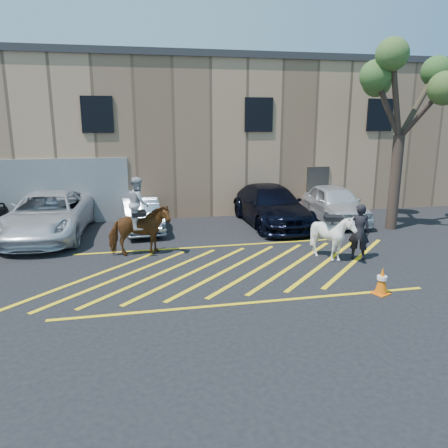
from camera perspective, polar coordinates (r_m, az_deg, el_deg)
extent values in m
plane|color=black|center=(13.49, 0.23, -5.57)|extent=(90.00, 90.00, 0.00)
imported|color=silver|center=(17.96, -22.01, 1.08)|extent=(3.22, 6.26, 1.69)
imported|color=#969AA4|center=(18.01, -10.79, 1.26)|extent=(1.76, 4.09, 1.31)
imported|color=black|center=(18.74, 6.14, 2.41)|extent=(2.45, 5.70, 1.64)
imported|color=silver|center=(19.84, 14.26, 2.63)|extent=(2.22, 4.80, 1.59)
imported|color=black|center=(14.63, 17.24, -0.95)|extent=(0.79, 0.73, 1.82)
cube|color=tan|center=(24.63, -5.73, 11.38)|extent=(32.00, 10.00, 7.00)
cube|color=#2D2D30|center=(24.76, -5.94, 19.85)|extent=(32.20, 10.20, 0.30)
cube|color=black|center=(19.47, -16.23, 13.58)|extent=(1.30, 0.08, 1.50)
cube|color=black|center=(20.23, 4.56, 14.04)|extent=(1.30, 0.08, 1.50)
cube|color=black|center=(22.66, 19.69, 13.27)|extent=(1.30, 0.08, 1.50)
cube|color=#38332D|center=(21.53, 12.09, 4.41)|extent=(1.10, 0.08, 2.20)
cube|color=yellow|center=(13.03, -17.99, -6.94)|extent=(4.20, 4.20, 0.01)
cube|color=yellow|center=(12.95, -13.34, -6.76)|extent=(4.20, 4.20, 0.01)
cube|color=yellow|center=(12.96, -8.67, -6.53)|extent=(4.20, 4.20, 0.01)
cube|color=yellow|center=(13.04, -4.03, -6.26)|extent=(4.20, 4.20, 0.01)
cube|color=yellow|center=(13.22, 0.50, -5.96)|extent=(4.20, 4.20, 0.01)
cube|color=yellow|center=(13.47, 4.89, -5.63)|extent=(4.20, 4.20, 0.01)
cube|color=yellow|center=(13.79, 9.09, -5.29)|extent=(4.20, 4.20, 0.01)
cube|color=yellow|center=(14.19, 13.07, -4.93)|extent=(4.20, 4.20, 0.01)
cube|color=yellow|center=(14.65, 16.82, -4.58)|extent=(4.20, 4.20, 0.01)
cube|color=yellow|center=(15.55, -1.47, -2.94)|extent=(9.50, 0.12, 0.01)
cube|color=yellow|center=(10.96, 3.34, -10.24)|extent=(9.50, 0.12, 0.01)
imported|color=brown|center=(14.63, -10.99, -0.87)|extent=(2.04, 1.04, 1.67)
imported|color=#9FA0AA|center=(14.43, -11.16, 2.70)|extent=(0.70, 0.87, 1.70)
cube|color=black|center=(14.50, -11.10, 1.36)|extent=(0.50, 0.59, 0.14)
imported|color=white|center=(14.33, 13.97, -1.60)|extent=(1.60, 1.70, 1.55)
cube|color=black|center=(14.19, 14.11, 0.76)|extent=(0.67, 0.60, 0.14)
cube|color=#FA660A|center=(12.17, 19.79, -8.51)|extent=(0.50, 0.50, 0.03)
cone|color=orange|center=(12.05, 19.93, -6.90)|extent=(0.32, 0.32, 0.70)
cylinder|color=white|center=(12.03, 19.95, -6.63)|extent=(0.25, 0.25, 0.10)
cylinder|color=#403127|center=(19.01, 21.42, 5.02)|extent=(0.44, 0.44, 3.80)
cylinder|color=#4D422F|center=(19.40, 23.99, 14.07)|extent=(1.76, 0.51, 2.68)
cylinder|color=#423728|center=(19.53, 20.59, 13.86)|extent=(0.33, 1.88, 2.34)
cylinder|color=#45352A|center=(18.52, 20.60, 14.06)|extent=(1.40, 0.20, 2.39)
cylinder|color=#412F27|center=(18.43, 24.32, 12.94)|extent=(0.78, 1.62, 1.96)
cylinder|color=#47352B|center=(18.37, 21.53, 15.11)|extent=(1.16, 0.77, 3.11)
sphere|color=#406B2E|center=(20.05, 26.03, 17.49)|extent=(1.20, 1.20, 1.20)
sphere|color=#567230|center=(20.28, 19.33, 17.05)|extent=(1.20, 1.20, 1.20)
sphere|color=#447331|center=(18.27, 19.21, 17.80)|extent=(1.20, 1.20, 1.20)
sphere|color=#49622A|center=(18.08, 26.89, 15.54)|extent=(1.20, 1.20, 1.20)
sphere|color=#537331|center=(18.01, 21.13, 20.01)|extent=(1.20, 1.20, 1.20)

